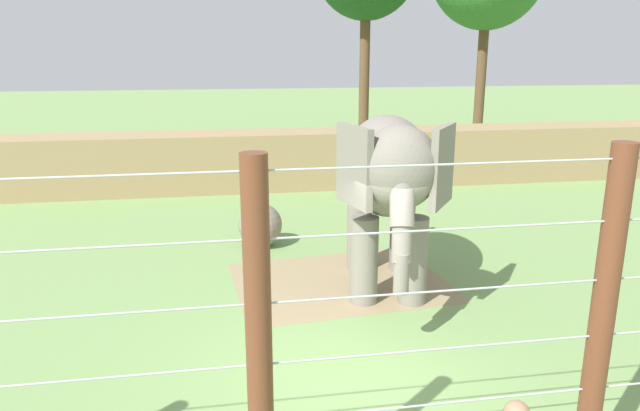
{
  "coord_description": "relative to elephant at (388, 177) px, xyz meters",
  "views": [
    {
      "loc": [
        -1.74,
        -7.37,
        4.48
      ],
      "look_at": [
        0.16,
        3.93,
        1.4
      ],
      "focal_mm": 33.15,
      "sensor_mm": 36.0,
      "label": 1
    }
  ],
  "objects": [
    {
      "name": "dirt_patch",
      "position": [
        -0.75,
        0.61,
        -2.22
      ],
      "size": [
        4.35,
        3.53,
        0.01
      ],
      "primitive_type": "cube",
      "rotation": [
        0.0,
        0.0,
        0.1
      ],
      "color": "#937F5B",
      "rests_on": "ground"
    },
    {
      "name": "ground_plane",
      "position": [
        -1.2,
        -2.67,
        -2.22
      ],
      "size": [
        120.0,
        120.0,
        0.0
      ],
      "primitive_type": "plane",
      "color": "#759956"
    },
    {
      "name": "enrichment_ball",
      "position": [
        -2.14,
        3.06,
        -1.71
      ],
      "size": [
        1.02,
        1.02,
        1.02
      ],
      "primitive_type": "sphere",
      "color": "gray",
      "rests_on": "ground"
    },
    {
      "name": "cable_fence",
      "position": [
        -1.14,
        -5.42,
        -0.38
      ],
      "size": [
        11.18,
        0.23,
        3.67
      ],
      "color": "brown",
      "rests_on": "ground"
    },
    {
      "name": "elephant",
      "position": [
        0.0,
        0.0,
        0.0
      ],
      "size": [
        2.23,
        4.49,
        3.36
      ],
      "color": "gray",
      "rests_on": "ground"
    },
    {
      "name": "embankment_wall",
      "position": [
        -1.2,
        9.03,
        -1.3
      ],
      "size": [
        36.0,
        1.8,
        1.84
      ],
      "primitive_type": "cube",
      "color": "#997F56",
      "rests_on": "ground"
    }
  ]
}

